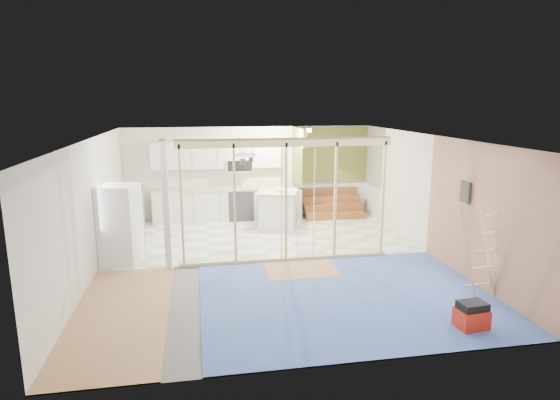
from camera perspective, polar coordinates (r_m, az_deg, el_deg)
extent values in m
cube|color=slate|center=(9.89, -1.01, -7.58)|extent=(7.00, 8.00, 0.01)
cube|color=white|center=(9.34, -1.07, 7.62)|extent=(7.00, 8.00, 0.01)
cube|color=white|center=(13.43, -3.77, 3.37)|extent=(7.00, 0.01, 2.60)
cube|color=white|center=(5.77, 5.37, -8.54)|extent=(7.00, 0.01, 2.60)
cube|color=white|center=(9.63, -22.07, -0.96)|extent=(0.01, 8.00, 2.60)
cube|color=white|center=(10.65, 17.89, 0.52)|extent=(0.01, 8.00, 2.60)
cube|color=white|center=(11.77, -2.57, -4.30)|extent=(7.00, 4.00, 0.02)
cube|color=#4D69BB|center=(8.30, 8.23, -11.60)|extent=(5.00, 4.00, 0.02)
cube|color=tan|center=(8.02, -18.86, -13.02)|extent=(1.50, 4.00, 0.02)
cube|color=tan|center=(9.42, 2.61, -8.50)|extent=(1.40, 1.00, 0.01)
cube|color=beige|center=(9.40, 0.75, 7.04)|extent=(4.40, 0.09, 0.18)
cube|color=beige|center=(9.92, 0.71, -7.20)|extent=(4.40, 0.09, 0.06)
cube|color=silver|center=(9.44, -13.74, -0.67)|extent=(0.12, 0.14, 2.60)
cube|color=beige|center=(9.42, -11.92, -0.60)|extent=(0.04, 0.09, 2.40)
cube|color=beige|center=(9.44, -5.54, -0.37)|extent=(0.04, 0.09, 2.40)
cube|color=beige|center=(9.58, 0.73, -0.13)|extent=(0.05, 0.09, 2.40)
cube|color=beige|center=(9.83, 6.75, 0.10)|extent=(0.04, 0.09, 2.40)
cube|color=beige|center=(10.18, 12.41, 0.31)|extent=(0.04, 0.09, 2.40)
cylinder|color=silver|center=(9.55, 0.17, -0.66)|extent=(0.02, 0.02, 2.35)
cylinder|color=silver|center=(9.75, 4.17, -0.43)|extent=(0.02, 0.02, 2.35)
cylinder|color=silver|center=(9.65, 2.19, -0.54)|extent=(0.02, 0.02, 2.35)
cube|color=silver|center=(13.23, -7.44, -0.63)|extent=(3.60, 0.60, 0.88)
cube|color=beige|center=(13.13, -7.50, 1.35)|extent=(3.66, 0.64, 0.05)
cube|color=silver|center=(12.26, -17.98, -2.14)|extent=(0.60, 1.60, 0.88)
cube|color=beige|center=(12.16, -18.12, -0.01)|extent=(0.64, 1.64, 0.05)
cube|color=silver|center=(13.11, -7.64, 5.51)|extent=(3.60, 0.34, 0.75)
cube|color=white|center=(13.15, -4.97, 4.27)|extent=(0.72, 0.38, 0.36)
cube|color=black|center=(12.96, -4.90, 4.16)|extent=(0.68, 0.02, 0.30)
cube|color=olive|center=(13.13, 2.10, 5.40)|extent=(0.10, 0.90, 1.60)
cube|color=silver|center=(13.36, 2.05, -0.37)|extent=(0.10, 0.90, 0.90)
cube|color=olive|center=(12.40, 2.81, 7.55)|extent=(0.10, 0.50, 0.50)
cube|color=olive|center=(13.81, 6.21, 5.45)|extent=(2.20, 0.04, 1.60)
cube|color=silver|center=(14.02, 6.09, 0.17)|extent=(2.20, 0.04, 0.90)
cube|color=brown|center=(13.37, 6.77, -1.98)|extent=(1.70, 0.26, 0.20)
cube|color=brown|center=(13.56, 6.47, -0.89)|extent=(1.70, 0.26, 0.20)
cube|color=brown|center=(13.76, 6.18, 0.16)|extent=(1.70, 0.26, 0.20)
cube|color=brown|center=(13.97, 5.90, 1.18)|extent=(1.70, 0.26, 0.20)
torus|color=black|center=(11.23, -4.13, 5.52)|extent=(0.52, 0.52, 0.02)
cylinder|color=black|center=(11.19, -4.92, 6.77)|extent=(0.01, 0.01, 0.50)
cylinder|color=black|center=(11.22, -3.38, 6.81)|extent=(0.01, 0.01, 0.50)
cylinder|color=#39393E|center=(11.14, -4.57, 4.68)|extent=(0.14, 0.14, 0.14)
cylinder|color=#39393E|center=(11.36, -3.57, 4.94)|extent=(0.12, 0.12, 0.12)
cube|color=tan|center=(8.97, 23.72, -2.02)|extent=(0.02, 4.00, 2.60)
cube|color=#39393E|center=(9.36, 21.63, 0.91)|extent=(0.04, 0.30, 0.40)
cylinder|color=#FFEABF|center=(12.55, 3.11, 8.47)|extent=(0.32, 0.32, 0.08)
cube|color=white|center=(10.09, -18.89, -2.91)|extent=(0.87, 0.85, 1.66)
cube|color=#39393E|center=(10.04, -16.92, -2.85)|extent=(0.18, 0.65, 1.63)
cube|color=white|center=(12.41, -0.28, -1.29)|extent=(1.12, 1.12, 0.91)
cube|color=beige|center=(12.30, -0.28, 0.99)|extent=(1.25, 1.25, 0.05)
imported|color=white|center=(12.20, 0.32, 1.16)|extent=(0.32, 0.32, 0.06)
imported|color=#B2BAC6|center=(13.23, -14.48, 1.93)|extent=(0.16, 0.16, 0.31)
imported|color=white|center=(13.19, -4.40, 2.05)|extent=(0.12, 0.12, 0.21)
cube|color=#B22110|center=(7.68, 22.31, -13.26)|extent=(0.47, 0.37, 0.31)
cube|color=black|center=(7.60, 22.44, -11.82)|extent=(0.42, 0.32, 0.11)
cube|color=tan|center=(8.52, 21.91, -5.94)|extent=(0.36, 0.19, 1.61)
cube|color=tan|center=(8.71, 23.90, -5.73)|extent=(0.36, 0.19, 1.61)
cube|color=tan|center=(8.83, 22.85, -9.50)|extent=(0.37, 0.19, 0.11)
cube|color=tan|center=(8.76, 23.37, -7.56)|extent=(0.37, 0.19, 0.11)
cube|color=tan|center=(8.70, 23.90, -5.59)|extent=(0.37, 0.19, 0.11)
cube|color=tan|center=(8.65, 24.43, -3.59)|extent=(0.37, 0.19, 0.11)
cube|color=tan|center=(8.62, 24.96, -1.58)|extent=(0.37, 0.19, 0.11)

